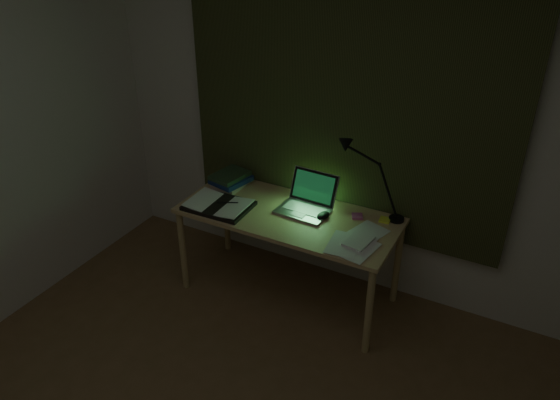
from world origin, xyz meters
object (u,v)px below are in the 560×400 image
Objects in this scene: book_stack at (232,179)px; loose_papers at (352,238)px; open_textbook at (219,205)px; desk_lamp at (401,184)px; laptop at (303,197)px; desk at (288,255)px.

loose_papers is (1.03, -0.25, -0.04)m from book_stack.
open_textbook is 1.19m from desk_lamp.
desk_lamp reaches higher than open_textbook.
laptop is at bearing -151.31° from desk_lamp.
desk_lamp is at bearing 4.07° from book_stack.
open_textbook is 0.93m from loose_papers.
open_textbook is 0.80× the size of desk_lamp.
book_stack is 0.79× the size of loose_papers.
book_stack reaches higher than open_textbook.
laptop is at bearing 38.94° from desk.
desk is 0.46m from laptop.
open_textbook reaches higher than loose_papers.
laptop is 0.63m from book_stack.
book_stack is 1.06m from loose_papers.
desk_lamp is at bearing 21.25° from desk.
open_textbook is at bearing -150.03° from desk_lamp.
desk is 0.59m from open_textbook.
loose_papers reaches higher than desk.
laptop is at bearing 19.67° from open_textbook.
laptop is (0.07, 0.06, 0.45)m from desk.
desk is at bearing -138.57° from laptop.
open_textbook is at bearing -176.49° from loose_papers.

